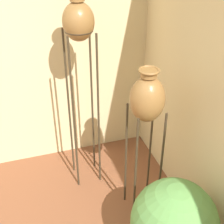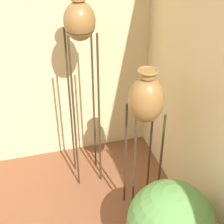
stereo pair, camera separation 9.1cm
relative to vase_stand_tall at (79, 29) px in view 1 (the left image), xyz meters
name	(u,v)px [view 1 (the left image)]	position (x,y,z in m)	size (l,w,h in m)	color
vase_stand_tall	(79,29)	(0.00, 0.00, 0.00)	(0.27, 0.27, 1.97)	#382D1E
vase_stand_medium	(147,102)	(0.40, -0.59, -0.45)	(0.29, 0.29, 1.47)	#382D1E
potted_plant	(174,224)	(0.41, -1.19, -1.21)	(0.68, 0.68, 0.79)	olive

